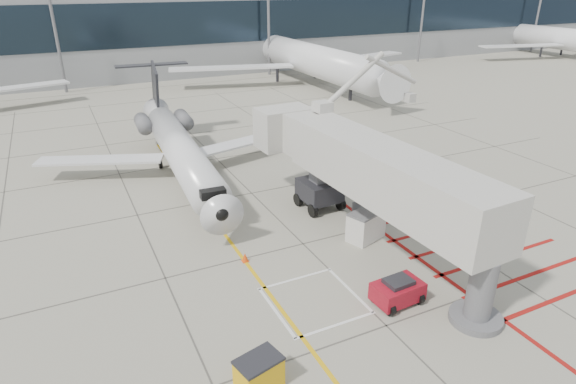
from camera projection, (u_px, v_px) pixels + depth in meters
name	position (u px, v px, depth m)	size (l,w,h in m)	color
ground_plane	(339.00, 279.00, 24.63)	(260.00, 260.00, 0.00)	#9C9887
regional_jet	(185.00, 141.00, 34.16)	(21.40, 26.99, 7.07)	silver
jet_bridge	(384.00, 185.00, 25.58)	(9.61, 20.29, 8.12)	beige
pushback_tug	(398.00, 290.00, 22.61)	(2.33, 1.46, 1.36)	maroon
spill_bin	(259.00, 374.00, 17.82)	(1.63, 1.08, 1.41)	#E1A80C
baggage_cart	(369.00, 211.00, 30.53)	(1.82, 1.15, 1.15)	#535458
ground_power_unit	(366.00, 225.00, 28.14)	(2.22, 1.30, 1.76)	silver
cone_nose	(245.00, 257.00, 26.10)	(0.37, 0.37, 0.51)	#DD410B
cone_side	(322.00, 200.00, 32.72)	(0.40, 0.40, 0.55)	#E95B0C
terminal_building	(179.00, 23.00, 83.28)	(180.00, 28.00, 14.00)	gray
terminal_glass_band	(202.00, 23.00, 71.33)	(180.00, 0.10, 6.00)	black
bg_aircraft_c	(304.00, 37.00, 68.56)	(38.40, 42.67, 12.80)	silver
bg_aircraft_e	(567.00, 25.00, 91.21)	(36.30, 40.33, 12.10)	silver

